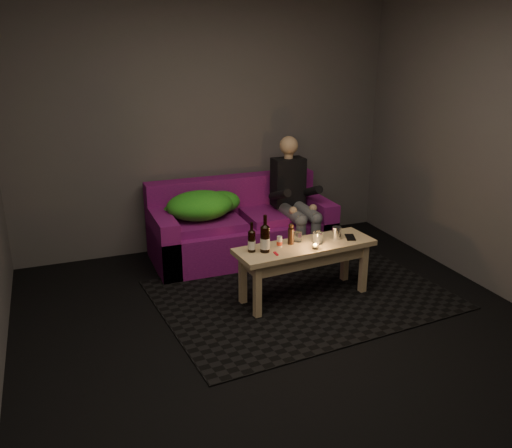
{
  "coord_description": "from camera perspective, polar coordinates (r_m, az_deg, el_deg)",
  "views": [
    {
      "loc": [
        -1.54,
        -3.12,
        2.15
      ],
      "look_at": [
        0.2,
        1.38,
        0.48
      ],
      "focal_mm": 38.0,
      "sensor_mm": 36.0,
      "label": 1
    }
  ],
  "objects": [
    {
      "name": "tealight",
      "position": [
        4.49,
        6.25,
        -2.32
      ],
      "size": [
        0.06,
        0.06,
        0.04
      ],
      "color": "white",
      "rests_on": "coffee_table"
    },
    {
      "name": "green_blanket",
      "position": [
        5.35,
        -5.61,
        1.99
      ],
      "size": [
        0.8,
        0.54,
        0.27
      ],
      "color": "green",
      "rests_on": "sofa"
    },
    {
      "name": "coffee_table",
      "position": [
        4.61,
        5.18,
        -3.18
      ],
      "size": [
        1.24,
        0.49,
        0.5
      ],
      "rotation": [
        0.0,
        0.0,
        0.09
      ],
      "color": "tan",
      "rests_on": "rug"
    },
    {
      "name": "steel_cup",
      "position": [
        4.71,
        8.47,
        -0.93
      ],
      "size": [
        0.08,
        0.08,
        0.11
      ],
      "primitive_type": "cylinder",
      "rotation": [
        0.0,
        0.0,
        0.04
      ],
      "color": "silver",
      "rests_on": "coffee_table"
    },
    {
      "name": "rug",
      "position": [
        4.82,
        4.77,
        -7.41
      ],
      "size": [
        2.57,
        1.97,
        0.01
      ],
      "primitive_type": "cube",
      "rotation": [
        0.0,
        0.0,
        0.09
      ],
      "color": "black",
      "rests_on": "floor"
    },
    {
      "name": "smartphone",
      "position": [
        4.78,
        9.89,
        -1.39
      ],
      "size": [
        0.13,
        0.17,
        0.01
      ],
      "primitive_type": "cube",
      "rotation": [
        0.0,
        0.0,
        -0.37
      ],
      "color": "black",
      "rests_on": "coffee_table"
    },
    {
      "name": "salt_shaker",
      "position": [
        4.49,
        2.48,
        -1.86
      ],
      "size": [
        0.05,
        0.05,
        0.09
      ],
      "primitive_type": "cylinder",
      "rotation": [
        0.0,
        0.0,
        -0.16
      ],
      "color": "silver",
      "rests_on": "coffee_table"
    },
    {
      "name": "red_lighter",
      "position": [
        4.36,
        2.11,
        -3.13
      ],
      "size": [
        0.02,
        0.07,
        0.01
      ],
      "primitive_type": "cube",
      "rotation": [
        0.0,
        0.0,
        -0.01
      ],
      "color": "red",
      "rests_on": "coffee_table"
    },
    {
      "name": "person",
      "position": [
        5.52,
        4.01,
        3.01
      ],
      "size": [
        0.33,
        0.75,
        1.21
      ],
      "color": "black",
      "rests_on": "sofa"
    },
    {
      "name": "sofa",
      "position": [
        5.56,
        -1.67,
        -0.55
      ],
      "size": [
        1.81,
        0.81,
        0.78
      ],
      "color": "#5E0D62",
      "rests_on": "floor"
    },
    {
      "name": "tumbler_back",
      "position": [
        4.63,
        4.41,
        -1.34
      ],
      "size": [
        0.08,
        0.08,
        0.08
      ],
      "primitive_type": "cylinder",
      "rotation": [
        0.0,
        0.0,
        -0.16
      ],
      "color": "white",
      "rests_on": "coffee_table"
    },
    {
      "name": "beer_bottle_b",
      "position": [
        4.36,
        0.95,
        -1.53
      ],
      "size": [
        0.08,
        0.08,
        0.31
      ],
      "color": "black",
      "rests_on": "coffee_table"
    },
    {
      "name": "room",
      "position": [
        3.94,
        2.06,
        11.7
      ],
      "size": [
        4.5,
        4.5,
        4.5
      ],
      "color": "silver",
      "rests_on": "ground"
    },
    {
      "name": "beer_bottle_a",
      "position": [
        4.38,
        -0.46,
        -1.79
      ],
      "size": [
        0.06,
        0.06,
        0.25
      ],
      "color": "black",
      "rests_on": "coffee_table"
    },
    {
      "name": "tumbler_front",
      "position": [
        4.59,
        6.5,
        -1.46
      ],
      "size": [
        0.11,
        0.11,
        0.1
      ],
      "primitive_type": "cylinder",
      "rotation": [
        0.0,
        0.0,
        -0.42
      ],
      "color": "white",
      "rests_on": "coffee_table"
    },
    {
      "name": "pepper_mill",
      "position": [
        4.55,
        3.69,
        -1.31
      ],
      "size": [
        0.07,
        0.07,
        0.14
      ],
      "primitive_type": "cylinder",
      "rotation": [
        0.0,
        0.0,
        0.39
      ],
      "color": "black",
      "rests_on": "coffee_table"
    },
    {
      "name": "floor",
      "position": [
        4.09,
        4.42,
        -12.65
      ],
      "size": [
        4.5,
        4.5,
        0.0
      ],
      "primitive_type": "plane",
      "color": "black",
      "rests_on": "ground"
    }
  ]
}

